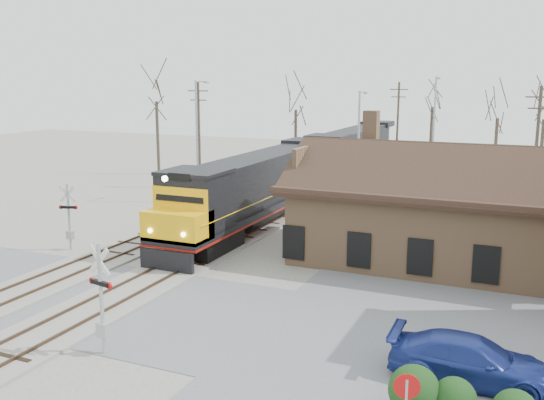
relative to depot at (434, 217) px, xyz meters
The scene contains 23 objects.
ground 17.14m from the depot, 134.97° to the right, with size 140.00×140.00×0.00m, color #A29D92.
road 17.13m from the depot, 134.97° to the right, with size 60.00×9.00×0.03m, color slate.
track_main 12.58m from the depot, 165.97° to the left, with size 3.40×90.00×0.24m.
track_siding 16.92m from the depot, 169.70° to the left, with size 3.40×90.00×0.24m.
depot is the anchor object (origin of this frame).
locomotive_lead 12.31m from the depot, 166.84° to the left, with size 3.31×22.14×4.92m.
locomotive_trailing 27.92m from the depot, 115.43° to the left, with size 3.31×22.14×4.66m.
crossbuck_near 18.57m from the depot, 118.61° to the right, with size 1.16×0.34×4.09m.
crossbuck_far 20.39m from the depot, 162.25° to the right, with size 1.06×0.42×3.84m.
do_not_enter_sign 18.16m from the depot, 83.16° to the right, with size 0.68×0.23×2.34m.
parked_car 13.72m from the depot, 75.86° to the right, with size 2.13×5.25×1.52m, color navy.
hedge_a 16.07m from the depot, 82.83° to the right, with size 1.51×1.51×1.51m, color black.
hedge_b 16.07m from the depot, 78.76° to the right, with size 1.27×1.27×1.27m, color black.
streetlight_a 21.89m from the depot, 155.72° to the left, with size 0.25×2.04×9.55m.
streetlight_b 15.00m from the depot, 121.63° to the left, with size 0.25×2.04×8.76m.
streetlight_c 25.55m from the depot, 99.33° to the left, with size 0.25×2.04×9.87m.
utility_pole_a 27.41m from the depot, 147.54° to the left, with size 2.00×0.24×9.40m.
utility_pole_b 35.76m from the depot, 105.42° to the left, with size 2.00×0.24×9.30m.
utility_pole_c 16.23m from the depot, 73.00° to the left, with size 2.00×0.24×9.17m.
tree_a 37.17m from the depot, 147.48° to the left, with size 4.92×4.92×12.07m.
tree_b 32.61m from the depot, 124.83° to the left, with size 4.33×4.33×10.60m.
tree_c 39.09m from the depot, 99.56° to the left, with size 4.35×4.35×10.65m.
tree_d 30.75m from the depot, 88.05° to the left, with size 3.94×3.94×9.66m.
Camera 1 is at (16.69, -20.34, 9.68)m, focal length 40.00 mm.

